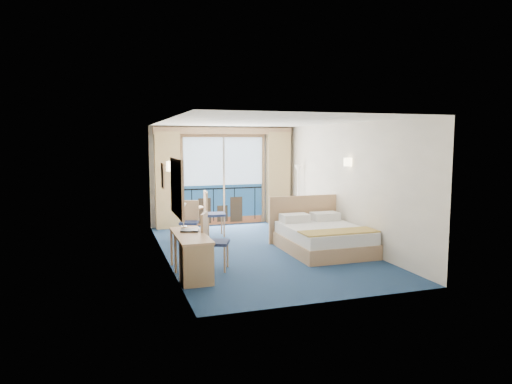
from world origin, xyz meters
name	(u,v)px	position (x,y,z in m)	size (l,w,h in m)	color
floor	(261,250)	(0.00, 0.00, 0.00)	(6.50, 6.50, 0.00)	navy
room_walls	(261,167)	(0.00, 0.00, 1.78)	(4.04, 6.54, 2.72)	white
balcony_door	(224,183)	(-0.01, 3.22, 1.14)	(2.36, 0.03, 2.52)	navy
curtain_left	(168,180)	(-1.55, 3.07, 1.28)	(0.65, 0.22, 2.55)	tan
curtain_right	(278,177)	(1.55, 3.07, 1.28)	(0.65, 0.22, 2.55)	tan
pelmet	(224,131)	(0.00, 3.10, 2.58)	(3.80, 0.25, 0.18)	tan
mirror	(177,187)	(-1.97, -1.50, 1.55)	(0.05, 1.25, 0.95)	tan
wall_print	(163,176)	(-1.97, 0.45, 1.60)	(0.04, 0.42, 0.52)	tan
sconce_left	(171,166)	(-1.94, -0.60, 1.85)	(0.18, 0.18, 0.18)	#FFEAB2
sconce_right	(348,162)	(1.94, -0.15, 1.85)	(0.18, 0.18, 0.18)	#FFEAB2
bed	(322,237)	(1.20, -0.45, 0.30)	(1.70, 2.02, 1.07)	tan
nightstand	(322,227)	(1.79, 0.74, 0.25)	(0.39, 0.37, 0.51)	#A78158
phone	(322,215)	(1.78, 0.75, 0.55)	(0.18, 0.14, 0.08)	white
armchair	(296,216)	(1.65, 2.01, 0.32)	(0.69, 0.71, 0.65)	#454854
floor_lamp	(298,180)	(1.84, 2.34, 1.26)	(0.23, 0.23, 1.66)	silver
desk	(195,258)	(-1.73, -1.70, 0.39)	(0.52, 1.52, 0.71)	tan
desk_chair	(211,238)	(-1.32, -1.09, 0.58)	(0.59, 0.58, 1.03)	#1F2849
folder	(190,230)	(-1.69, -1.04, 0.73)	(0.32, 0.24, 0.03)	black
desk_lamp	(184,210)	(-1.75, -0.72, 1.05)	(0.12, 0.12, 0.44)	silver
round_table	(187,214)	(-1.23, 1.98, 0.54)	(0.79, 0.79, 0.71)	tan
table_chair_a	(211,211)	(-0.69, 1.78, 0.62)	(0.52, 0.51, 1.10)	#1F2849
table_chair_b	(190,219)	(-1.29, 1.35, 0.53)	(0.52, 0.52, 0.94)	#1F2849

